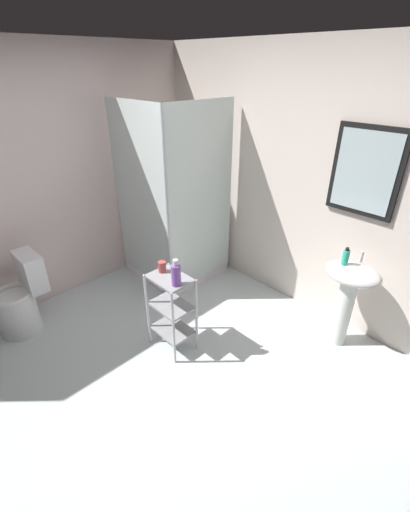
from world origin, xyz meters
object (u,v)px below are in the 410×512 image
(storage_cart, at_px, (171,307))
(rinse_cup, at_px, (162,267))
(shower_stall, at_px, (175,241))
(conditioner_bottle_purple, at_px, (176,274))
(hand_soap_bottle, at_px, (346,257))
(pedestal_sink, at_px, (348,290))
(toilet, at_px, (20,301))

(storage_cart, xyz_separation_m, rinse_cup, (-0.12, 0.02, 0.35))
(shower_stall, distance_m, conditioner_bottle_purple, 1.37)
(storage_cart, height_order, rinse_cup, rinse_cup)
(conditioner_bottle_purple, bearing_deg, hand_soap_bottle, 54.18)
(pedestal_sink, bearing_deg, toilet, -138.04)
(toilet, xyz_separation_m, hand_soap_bottle, (2.15, 1.99, 0.56))
(shower_stall, relative_size, conditioner_bottle_purple, 8.71)
(storage_cart, height_order, conditioner_bottle_purple, conditioner_bottle_purple)
(storage_cart, bearing_deg, hand_soap_bottle, 49.64)
(pedestal_sink, xyz_separation_m, conditioner_bottle_purple, (-0.91, -1.16, 0.26))
(pedestal_sink, relative_size, toilet, 1.07)
(conditioner_bottle_purple, bearing_deg, storage_cart, 166.56)
(pedestal_sink, height_order, hand_soap_bottle, hand_soap_bottle)
(shower_stall, relative_size, pedestal_sink, 2.47)
(shower_stall, distance_m, toilet, 1.70)
(conditioner_bottle_purple, relative_size, rinse_cup, 2.42)
(toilet, distance_m, storage_cart, 1.49)
(pedestal_sink, bearing_deg, shower_stall, -170.23)
(pedestal_sink, xyz_separation_m, hand_soap_bottle, (-0.08, -0.01, 0.30))
(shower_stall, height_order, conditioner_bottle_purple, shower_stall)
(shower_stall, distance_m, storage_cart, 1.21)
(storage_cart, relative_size, hand_soap_bottle, 4.81)
(shower_stall, xyz_separation_m, hand_soap_bottle, (1.86, 0.32, 0.41))
(toilet, bearing_deg, conditioner_bottle_purple, 32.61)
(hand_soap_bottle, bearing_deg, storage_cart, -130.36)
(rinse_cup, bearing_deg, storage_cart, -7.56)
(toilet, bearing_deg, pedestal_sink, 41.96)
(toilet, relative_size, hand_soap_bottle, 4.94)
(hand_soap_bottle, bearing_deg, rinse_cup, -134.02)
(pedestal_sink, height_order, toilet, pedestal_sink)
(storage_cart, height_order, hand_soap_bottle, hand_soap_bottle)
(toilet, height_order, hand_soap_bottle, hand_soap_bottle)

